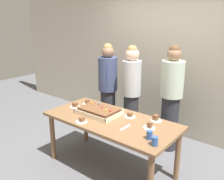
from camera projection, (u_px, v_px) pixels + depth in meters
name	position (u px, v px, depth m)	size (l,w,h in m)	color
ground_plane	(111.00, 167.00, 3.48)	(12.00, 12.00, 0.00)	#5B5B60
interior_back_panel	(168.00, 51.00, 4.24)	(8.00, 0.12, 3.00)	#B2A893
party_table	(111.00, 125.00, 3.29)	(1.82, 0.85, 0.75)	brown
sheet_cake	(99.00, 111.00, 3.43)	(0.59, 0.41, 0.11)	beige
plated_slice_near_left	(130.00, 116.00, 3.31)	(0.15, 0.15, 0.06)	white
plated_slice_near_right	(156.00, 119.00, 3.20)	(0.15, 0.15, 0.08)	white
plated_slice_far_left	(149.00, 127.00, 2.98)	(0.15, 0.15, 0.08)	white
plated_slice_far_right	(75.00, 106.00, 3.67)	(0.15, 0.15, 0.07)	white
plated_slice_center_front	(88.00, 103.00, 3.81)	(0.15, 0.15, 0.06)	white
plated_slice_center_back	(82.00, 121.00, 3.15)	(0.15, 0.15, 0.06)	white
drink_cup_nearest	(155.00, 141.00, 2.58)	(0.07, 0.07, 0.10)	#2D5199
drink_cup_middle	(149.00, 135.00, 2.71)	(0.07, 0.07, 0.10)	#2D5199
cake_server_utensil	(125.00, 128.00, 3.00)	(0.03, 0.20, 0.01)	silver
person_serving_front	(131.00, 92.00, 3.98)	(0.31, 0.31, 1.65)	#28282D
person_green_shirt_behind	(171.00, 97.00, 3.76)	(0.34, 0.34, 1.68)	#28282D
person_striped_tie_right	(108.00, 89.00, 4.21)	(0.33, 0.33, 1.65)	#28282D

